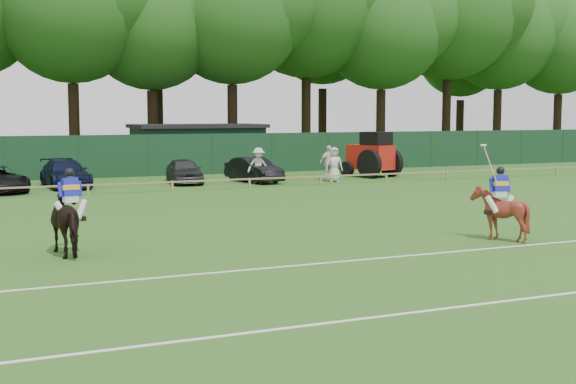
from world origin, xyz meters
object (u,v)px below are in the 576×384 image
utility_shed (198,147)px  estate_black (254,170)px  hatch_grey (184,171)px  spectator_right (334,165)px  sedan_navy (65,174)px  horse_chestnut (499,213)px  horse_dark (71,222)px  spectator_left (258,166)px  spectator_mid (328,163)px  tractor (373,156)px

utility_shed → estate_black: bearing=-87.6°
hatch_grey → spectator_right: spectator_right is taller
hatch_grey → spectator_right: size_ratio=2.10×
sedan_navy → horse_chestnut: bearing=-70.2°
horse_dark → spectator_left: (12.19, 17.16, 0.07)m
hatch_grey → utility_shed: utility_shed is taller
spectator_mid → horse_dark: bearing=-145.1°
spectator_right → spectator_left: bearing=-169.5°
spectator_mid → spectator_right: (-0.21, -1.15, -0.02)m
spectator_mid → utility_shed: utility_shed is taller
tractor → spectator_right: bearing=-167.7°
spectator_left → spectator_right: 4.24m
horse_dark → tractor: (19.97, 18.52, 0.37)m
spectator_mid → tractor: size_ratio=0.53×
estate_black → tractor: size_ratio=1.13×
horse_dark → sedan_navy: (2.46, 19.25, -0.19)m
sedan_navy → utility_shed: size_ratio=0.57×
estate_black → tractor: bearing=-7.8°
sedan_navy → spectator_right: (13.91, -2.78, 0.25)m
estate_black → spectator_left: 0.99m
hatch_grey → spectator_left: 4.00m
hatch_grey → spectator_left: bearing=-18.2°
horse_chestnut → hatch_grey: 21.86m
horse_dark → hatch_grey: horse_dark is taller
spectator_right → horse_dark: bearing=-115.0°
horse_chestnut → hatch_grey: (-3.42, 21.59, -0.14)m
sedan_navy → spectator_right: spectator_right is taller
spectator_mid → utility_shed: size_ratio=0.23×
utility_shed → spectator_left: bearing=-88.4°
spectator_mid → tractor: (3.38, 0.89, 0.28)m
hatch_grey → spectator_left: size_ratio=2.08×
spectator_mid → spectator_right: spectator_mid is taller
tractor → spectator_mid: bearing=177.4°
horse_chestnut → spectator_right: spectator_right is taller
spectator_right → tractor: (3.60, 2.04, 0.31)m
spectator_mid → spectator_left: bearing=174.2°
horse_dark → utility_shed: size_ratio=0.25×
hatch_grey → utility_shed: 9.01m
horse_dark → spectator_right: bearing=-144.0°
hatch_grey → estate_black: hatch_grey is taller
hatch_grey → estate_black: bearing=-4.5°
sedan_navy → spectator_right: 14.19m
hatch_grey → horse_dark: bearing=-107.6°
spectator_mid → utility_shed: (-4.67, 9.55, 0.56)m
horse_chestnut → spectator_left: size_ratio=0.85×
spectator_left → tractor: (7.78, 1.36, 0.30)m
hatch_grey → horse_chestnut: bearing=-74.2°
sedan_navy → tractor: bearing=-6.0°
horse_dark → spectator_right: spectator_right is taller
spectator_left → utility_shed: size_ratio=0.23×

